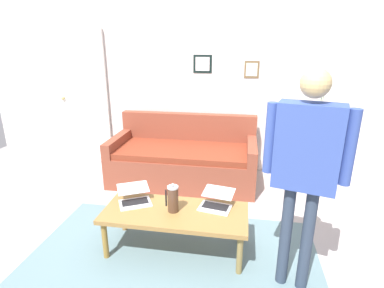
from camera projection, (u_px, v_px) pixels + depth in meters
ground_plane at (179, 256)px, 2.77m from camera, size 7.68×7.68×0.00m
area_rug at (173, 255)px, 2.76m from camera, size 2.59×1.49×0.01m
back_wall at (209, 78)px, 4.40m from camera, size 7.04×0.11×2.70m
interior_door at (83, 98)px, 4.73m from camera, size 0.82×0.09×2.05m
couch at (184, 159)px, 4.21m from camera, size 1.95×0.91×0.88m
coffee_table at (175, 215)px, 2.74m from camera, size 1.30×0.55×0.41m
laptop_left at (134, 198)px, 2.87m from camera, size 0.40×0.42×0.13m
laptop_center at (216, 202)px, 2.80m from camera, size 0.33×0.36×0.13m
french_press at (173, 199)px, 2.69m from camera, size 0.12×0.10×0.27m
side_shelf at (315, 151)px, 4.18m from camera, size 0.42×0.32×0.86m
flower_vase at (320, 110)px, 4.00m from camera, size 0.08×0.09×0.42m
person_standing at (306, 158)px, 2.10m from camera, size 0.59×0.29×1.69m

